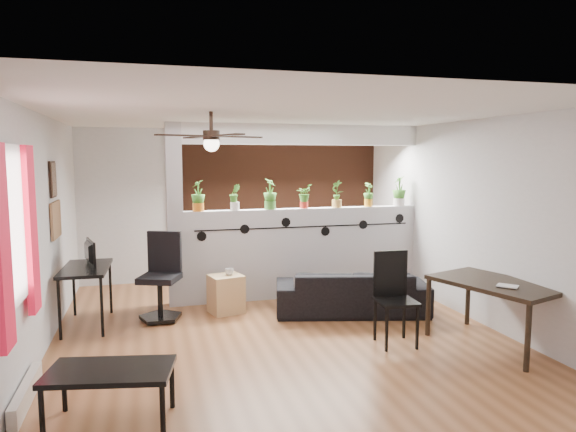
{
  "coord_description": "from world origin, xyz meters",
  "views": [
    {
      "loc": [
        -1.49,
        -5.86,
        2.11
      ],
      "look_at": [
        0.3,
        0.6,
        1.35
      ],
      "focal_mm": 32.0,
      "sensor_mm": 36.0,
      "label": 1
    }
  ],
  "objects_px": {
    "potted_plant_4": "(337,193)",
    "cup": "(229,272)",
    "folding_chair": "(393,289)",
    "coffee_table": "(110,375)",
    "office_chair": "(162,282)",
    "potted_plant_0": "(198,195)",
    "potted_plant_2": "(270,193)",
    "potted_plant_6": "(399,190)",
    "potted_plant_3": "(304,195)",
    "dining_table": "(495,288)",
    "potted_plant_1": "(235,196)",
    "ceiling_fan": "(211,139)",
    "computer_desk": "(86,272)",
    "sofa": "(351,292)",
    "cube_shelf": "(226,294)",
    "potted_plant_5": "(369,194)"
  },
  "relations": [
    {
      "from": "potted_plant_4",
      "to": "ceiling_fan",
      "type": "bearing_deg",
      "value": -139.76
    },
    {
      "from": "potted_plant_6",
      "to": "folding_chair",
      "type": "xyz_separation_m",
      "value": [
        -1.19,
        -2.17,
        -0.98
      ]
    },
    {
      "from": "computer_desk",
      "to": "sofa",
      "type": "bearing_deg",
      "value": -6.35
    },
    {
      "from": "ceiling_fan",
      "to": "potted_plant_6",
      "type": "distance_m",
      "value": 3.72
    },
    {
      "from": "dining_table",
      "to": "potted_plant_3",
      "type": "bearing_deg",
      "value": 119.43
    },
    {
      "from": "potted_plant_3",
      "to": "folding_chair",
      "type": "xyz_separation_m",
      "value": [
        0.39,
        -2.17,
        -0.92
      ]
    },
    {
      "from": "ceiling_fan",
      "to": "potted_plant_1",
      "type": "xyz_separation_m",
      "value": [
        0.55,
        1.8,
        -0.76
      ]
    },
    {
      "from": "office_chair",
      "to": "sofa",
      "type": "bearing_deg",
      "value": -9.15
    },
    {
      "from": "potted_plant_6",
      "to": "computer_desk",
      "type": "xyz_separation_m",
      "value": [
        -4.63,
        -0.62,
        -0.92
      ]
    },
    {
      "from": "potted_plant_1",
      "to": "cup",
      "type": "relative_size",
      "value": 3.27
    },
    {
      "from": "sofa",
      "to": "cube_shelf",
      "type": "xyz_separation_m",
      "value": [
        -1.65,
        0.46,
        -0.02
      ]
    },
    {
      "from": "dining_table",
      "to": "folding_chair",
      "type": "xyz_separation_m",
      "value": [
        -1.06,
        0.4,
        -0.04
      ]
    },
    {
      "from": "computer_desk",
      "to": "coffee_table",
      "type": "relative_size",
      "value": 1.01
    },
    {
      "from": "potted_plant_0",
      "to": "office_chair",
      "type": "distance_m",
      "value": 1.36
    },
    {
      "from": "potted_plant_0",
      "to": "potted_plant_2",
      "type": "relative_size",
      "value": 0.98
    },
    {
      "from": "potted_plant_6",
      "to": "office_chair",
      "type": "relative_size",
      "value": 0.42
    },
    {
      "from": "potted_plant_6",
      "to": "coffee_table",
      "type": "height_order",
      "value": "potted_plant_6"
    },
    {
      "from": "potted_plant_4",
      "to": "potted_plant_6",
      "type": "relative_size",
      "value": 0.89
    },
    {
      "from": "folding_chair",
      "to": "coffee_table",
      "type": "height_order",
      "value": "folding_chair"
    },
    {
      "from": "potted_plant_5",
      "to": "dining_table",
      "type": "xyz_separation_m",
      "value": [
        0.4,
        -2.57,
        -0.89
      ]
    },
    {
      "from": "potted_plant_1",
      "to": "cube_shelf",
      "type": "xyz_separation_m",
      "value": [
        -0.23,
        -0.54,
        -1.29
      ]
    },
    {
      "from": "ceiling_fan",
      "to": "sofa",
      "type": "height_order",
      "value": "ceiling_fan"
    },
    {
      "from": "ceiling_fan",
      "to": "coffee_table",
      "type": "relative_size",
      "value": 1.13
    },
    {
      "from": "potted_plant_2",
      "to": "potted_plant_6",
      "type": "bearing_deg",
      "value": 0.0
    },
    {
      "from": "potted_plant_4",
      "to": "dining_table",
      "type": "height_order",
      "value": "potted_plant_4"
    },
    {
      "from": "potted_plant_0",
      "to": "potted_plant_1",
      "type": "height_order",
      "value": "potted_plant_0"
    },
    {
      "from": "potted_plant_4",
      "to": "cup",
      "type": "bearing_deg",
      "value": -162.88
    },
    {
      "from": "potted_plant_1",
      "to": "dining_table",
      "type": "distance_m",
      "value": 3.7
    },
    {
      "from": "potted_plant_0",
      "to": "potted_plant_2",
      "type": "height_order",
      "value": "potted_plant_2"
    },
    {
      "from": "cup",
      "to": "folding_chair",
      "type": "distance_m",
      "value": 2.3
    },
    {
      "from": "potted_plant_5",
      "to": "cup",
      "type": "height_order",
      "value": "potted_plant_5"
    },
    {
      "from": "folding_chair",
      "to": "cup",
      "type": "bearing_deg",
      "value": 134.91
    },
    {
      "from": "ceiling_fan",
      "to": "cup",
      "type": "height_order",
      "value": "ceiling_fan"
    },
    {
      "from": "cube_shelf",
      "to": "dining_table",
      "type": "height_order",
      "value": "dining_table"
    },
    {
      "from": "potted_plant_0",
      "to": "cup",
      "type": "xyz_separation_m",
      "value": [
        0.35,
        -0.54,
        -1.02
      ]
    },
    {
      "from": "ceiling_fan",
      "to": "potted_plant_4",
      "type": "height_order",
      "value": "ceiling_fan"
    },
    {
      "from": "potted_plant_0",
      "to": "computer_desk",
      "type": "bearing_deg",
      "value": -157.18
    },
    {
      "from": "potted_plant_1",
      "to": "potted_plant_6",
      "type": "relative_size",
      "value": 0.81
    },
    {
      "from": "potted_plant_2",
      "to": "potted_plant_5",
      "type": "xyz_separation_m",
      "value": [
        1.58,
        0.0,
        -0.04
      ]
    },
    {
      "from": "cube_shelf",
      "to": "dining_table",
      "type": "xyz_separation_m",
      "value": [
        2.73,
        -2.03,
        0.4
      ]
    },
    {
      "from": "potted_plant_4",
      "to": "office_chair",
      "type": "bearing_deg",
      "value": -167.37
    },
    {
      "from": "potted_plant_0",
      "to": "potted_plant_2",
      "type": "distance_m",
      "value": 1.05
    },
    {
      "from": "ceiling_fan",
      "to": "dining_table",
      "type": "distance_m",
      "value": 3.56
    },
    {
      "from": "cup",
      "to": "potted_plant_3",
      "type": "bearing_deg",
      "value": 23.75
    },
    {
      "from": "potted_plant_4",
      "to": "office_chair",
      "type": "relative_size",
      "value": 0.38
    },
    {
      "from": "potted_plant_3",
      "to": "dining_table",
      "type": "height_order",
      "value": "potted_plant_3"
    },
    {
      "from": "sofa",
      "to": "office_chair",
      "type": "bearing_deg",
      "value": 5.09
    },
    {
      "from": "cup",
      "to": "cube_shelf",
      "type": "bearing_deg",
      "value": 180.0
    },
    {
      "from": "potted_plant_2",
      "to": "coffee_table",
      "type": "distance_m",
      "value": 4.02
    },
    {
      "from": "cup",
      "to": "dining_table",
      "type": "distance_m",
      "value": 3.36
    }
  ]
}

